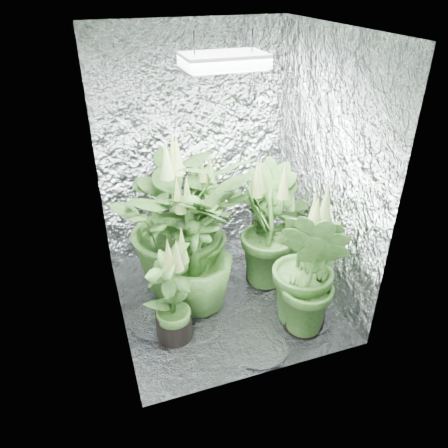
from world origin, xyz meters
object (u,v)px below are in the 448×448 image
plant_b (206,211)px  plant_d (197,252)px  circulation_fan (261,231)px  grow_lamp (224,61)px  plant_e (292,233)px  plant_c (265,228)px  plant_a (182,220)px  plant_g (309,271)px  plant_f (172,294)px

plant_b → plant_d: 0.70m
plant_b → circulation_fan: size_ratio=2.59×
grow_lamp → plant_d: bearing=-177.8°
circulation_fan → plant_d: bearing=-137.6°
plant_e → circulation_fan: bearing=95.8°
plant_b → plant_c: bearing=-56.2°
grow_lamp → plant_e: 1.55m
plant_c → circulation_fan: (0.19, 0.49, -0.34)m
plant_b → plant_e: bearing=-41.9°
plant_e → plant_a: bearing=169.8°
plant_c → plant_g: bearing=-84.8°
plant_b → plant_c: size_ratio=0.91×
plant_g → plant_d: bearing=144.3°
plant_c → plant_d: (-0.61, -0.14, -0.01)m
plant_a → plant_e: size_ratio=1.48×
plant_e → plant_g: bearing=-106.7°
grow_lamp → plant_a: size_ratio=0.38×
plant_e → plant_g: plant_g is taller
plant_b → plant_g: (0.40, -1.13, 0.05)m
plant_e → plant_g: size_ratio=0.80×
plant_f → circulation_fan: (1.06, 0.90, -0.23)m
grow_lamp → plant_a: 1.26m
plant_a → plant_d: bearing=-82.6°
plant_g → circulation_fan: plant_g is taller
plant_d → plant_g: size_ratio=0.96×
plant_b → plant_g: plant_g is taller
plant_e → grow_lamp: bearing=-169.2°
plant_b → plant_f: plant_b is taller
plant_c → plant_e: plant_c is taller
grow_lamp → plant_e: bearing=10.8°
plant_c → circulation_fan: plant_c is taller
plant_d → circulation_fan: 1.07m
plant_a → plant_c: 0.67m
plant_e → plant_g: 0.64m
plant_c → plant_f: bearing=-154.6°
plant_a → plant_d: 0.32m
plant_c → plant_g: (0.06, -0.62, -0.00)m
grow_lamp → plant_f: bearing=-149.4°
grow_lamp → plant_d: 1.34m
plant_d → plant_e: 0.86m
circulation_fan → plant_f: bearing=-135.5°
grow_lamp → circulation_fan: 1.87m
plant_c → plant_f: 0.97m
plant_c → plant_g: 0.62m
plant_d → circulation_fan: plant_d is taller
plant_d → plant_b: bearing=67.5°
plant_e → plant_f: bearing=-160.1°
plant_e → plant_f: (-1.11, -0.40, -0.02)m
plant_c → grow_lamp: bearing=-161.5°
plant_b → plant_d: plant_d is taller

